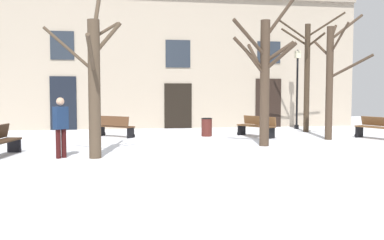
{
  "coord_description": "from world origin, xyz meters",
  "views": [
    {
      "loc": [
        -2.56,
        -14.01,
        1.87
      ],
      "look_at": [
        0.0,
        1.51,
        0.82
      ],
      "focal_mm": 39.96,
      "sensor_mm": 36.0,
      "label": 1
    }
  ],
  "objects_px": {
    "tree_foreground": "(331,77)",
    "litter_bin": "(207,127)",
    "tree_center": "(307,71)",
    "streetlamp": "(297,81)",
    "tree_near_facade": "(264,75)",
    "bench_facing_shops": "(1,140)",
    "bench_by_litter_bin": "(376,128)",
    "tree_left_of_center": "(94,82)",
    "bench_back_to_back_right": "(257,126)",
    "bench_back_to_back_left": "(115,126)",
    "person_by_shop_door": "(61,124)"
  },
  "relations": [
    {
      "from": "litter_bin",
      "to": "person_by_shop_door",
      "type": "bearing_deg",
      "value": -135.55
    },
    {
      "from": "tree_near_facade",
      "to": "bench_facing_shops",
      "type": "height_order",
      "value": "tree_near_facade"
    },
    {
      "from": "tree_near_facade",
      "to": "person_by_shop_door",
      "type": "xyz_separation_m",
      "value": [
        -6.51,
        -1.63,
        -1.49
      ]
    },
    {
      "from": "tree_near_facade",
      "to": "person_by_shop_door",
      "type": "relative_size",
      "value": 2.92
    },
    {
      "from": "tree_foreground",
      "to": "person_by_shop_door",
      "type": "bearing_deg",
      "value": -162.42
    },
    {
      "from": "tree_foreground",
      "to": "bench_facing_shops",
      "type": "distance_m",
      "value": 11.9
    },
    {
      "from": "bench_facing_shops",
      "to": "bench_by_litter_bin",
      "type": "height_order",
      "value": "bench_facing_shops"
    },
    {
      "from": "bench_back_to_back_left",
      "to": "bench_facing_shops",
      "type": "bearing_deg",
      "value": 95.11
    },
    {
      "from": "streetlamp",
      "to": "bench_back_to_back_left",
      "type": "height_order",
      "value": "streetlamp"
    },
    {
      "from": "bench_back_to_back_right",
      "to": "bench_back_to_back_left",
      "type": "xyz_separation_m",
      "value": [
        -5.82,
        0.76,
        0.0
      ]
    },
    {
      "from": "bench_facing_shops",
      "to": "bench_by_litter_bin",
      "type": "xyz_separation_m",
      "value": [
        13.38,
        2.3,
        0.0
      ]
    },
    {
      "from": "bench_facing_shops",
      "to": "person_by_shop_door",
      "type": "bearing_deg",
      "value": -100.5
    },
    {
      "from": "bench_facing_shops",
      "to": "person_by_shop_door",
      "type": "height_order",
      "value": "person_by_shop_door"
    },
    {
      "from": "bench_back_to_back_right",
      "to": "bench_by_litter_bin",
      "type": "relative_size",
      "value": 1.1
    },
    {
      "from": "litter_bin",
      "to": "bench_facing_shops",
      "type": "relative_size",
      "value": 0.45
    },
    {
      "from": "tree_left_of_center",
      "to": "litter_bin",
      "type": "height_order",
      "value": "tree_left_of_center"
    },
    {
      "from": "tree_left_of_center",
      "to": "bench_by_litter_bin",
      "type": "height_order",
      "value": "tree_left_of_center"
    },
    {
      "from": "streetlamp",
      "to": "tree_center",
      "type": "bearing_deg",
      "value": -98.71
    },
    {
      "from": "tree_foreground",
      "to": "streetlamp",
      "type": "xyz_separation_m",
      "value": [
        0.67,
        4.8,
        -0.03
      ]
    },
    {
      "from": "person_by_shop_door",
      "to": "streetlamp",
      "type": "bearing_deg",
      "value": 174.8
    },
    {
      "from": "bench_back_to_back_left",
      "to": "streetlamp",
      "type": "bearing_deg",
      "value": -124.99
    },
    {
      "from": "bench_facing_shops",
      "to": "tree_left_of_center",
      "type": "bearing_deg",
      "value": -96.92
    },
    {
      "from": "tree_foreground",
      "to": "bench_facing_shops",
      "type": "relative_size",
      "value": 2.9
    },
    {
      "from": "bench_facing_shops",
      "to": "bench_back_to_back_right",
      "type": "bearing_deg",
      "value": -55.93
    },
    {
      "from": "tree_center",
      "to": "bench_facing_shops",
      "type": "bearing_deg",
      "value": -155.13
    },
    {
      "from": "tree_foreground",
      "to": "bench_back_to_back_right",
      "type": "height_order",
      "value": "tree_foreground"
    },
    {
      "from": "tree_center",
      "to": "bench_by_litter_bin",
      "type": "distance_m",
      "value": 4.25
    },
    {
      "from": "tree_foreground",
      "to": "person_by_shop_door",
      "type": "height_order",
      "value": "tree_foreground"
    },
    {
      "from": "bench_facing_shops",
      "to": "bench_by_litter_bin",
      "type": "bearing_deg",
      "value": -69.67
    },
    {
      "from": "person_by_shop_door",
      "to": "tree_center",
      "type": "bearing_deg",
      "value": 169.11
    },
    {
      "from": "streetlamp",
      "to": "litter_bin",
      "type": "distance_m",
      "value": 6.2
    },
    {
      "from": "tree_foreground",
      "to": "bench_by_litter_bin",
      "type": "xyz_separation_m",
      "value": [
        1.9,
        -0.09,
        -1.99
      ]
    },
    {
      "from": "tree_foreground",
      "to": "streetlamp",
      "type": "height_order",
      "value": "tree_foreground"
    },
    {
      "from": "tree_center",
      "to": "tree_near_facade",
      "type": "bearing_deg",
      "value": -128.26
    },
    {
      "from": "tree_foreground",
      "to": "tree_near_facade",
      "type": "xyz_separation_m",
      "value": [
        -3.19,
        -1.44,
        -0.01
      ]
    },
    {
      "from": "tree_near_facade",
      "to": "bench_back_to_back_left",
      "type": "bearing_deg",
      "value": 143.88
    },
    {
      "from": "person_by_shop_door",
      "to": "bench_facing_shops",
      "type": "bearing_deg",
      "value": -63.51
    },
    {
      "from": "tree_left_of_center",
      "to": "person_by_shop_door",
      "type": "bearing_deg",
      "value": 169.63
    },
    {
      "from": "bench_facing_shops",
      "to": "bench_by_litter_bin",
      "type": "relative_size",
      "value": 1.0
    },
    {
      "from": "tree_center",
      "to": "streetlamp",
      "type": "bearing_deg",
      "value": 81.29
    },
    {
      "from": "tree_near_facade",
      "to": "bench_back_to_back_left",
      "type": "distance_m",
      "value": 6.63
    },
    {
      "from": "tree_foreground",
      "to": "litter_bin",
      "type": "height_order",
      "value": "tree_foreground"
    },
    {
      "from": "bench_back_to_back_right",
      "to": "bench_by_litter_bin",
      "type": "xyz_separation_m",
      "value": [
        4.38,
        -1.61,
        0.01
      ]
    },
    {
      "from": "bench_by_litter_bin",
      "to": "litter_bin",
      "type": "bearing_deg",
      "value": -129.59
    },
    {
      "from": "tree_center",
      "to": "tree_near_facade",
      "type": "relative_size",
      "value": 1.09
    },
    {
      "from": "tree_left_of_center",
      "to": "bench_facing_shops",
      "type": "distance_m",
      "value": 3.33
    },
    {
      "from": "bench_back_to_back_left",
      "to": "litter_bin",
      "type": "bearing_deg",
      "value": -144.51
    },
    {
      "from": "tree_foreground",
      "to": "streetlamp",
      "type": "relative_size",
      "value": 1.24
    },
    {
      "from": "tree_foreground",
      "to": "bench_by_litter_bin",
      "type": "distance_m",
      "value": 2.75
    },
    {
      "from": "tree_near_facade",
      "to": "litter_bin",
      "type": "xyz_separation_m",
      "value": [
        -1.3,
        3.47,
        -2.05
      ]
    }
  ]
}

